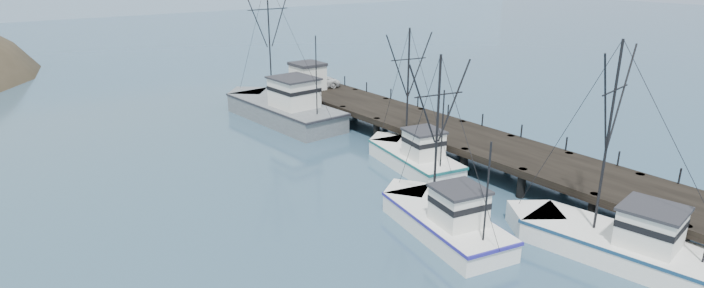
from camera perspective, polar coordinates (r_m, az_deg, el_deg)
name	(u,v)px	position (r m, az deg, el deg)	size (l,w,h in m)	color
pier	(440,130)	(45.29, 9.15, 1.44)	(6.00, 44.00, 2.00)	black
distant_ridge	(51,14)	(186.57, -28.82, 11.76)	(360.00, 40.00, 26.00)	#9EB2C6
trawler_near	(613,242)	(32.27, 25.50, -9.13)	(5.33, 11.59, 11.62)	white
trawler_mid	(442,219)	(31.99, 9.34, -7.69)	(5.14, 10.48, 10.43)	white
trawler_far	(412,156)	(41.52, 6.29, -1.29)	(4.83, 10.31, 10.62)	white
work_vessel	(281,108)	(53.74, -7.34, 3.73)	(5.69, 16.57, 13.71)	slate
pier_shed	(308,76)	(57.71, -4.62, 7.08)	(3.00, 3.20, 2.80)	silver
pickup_truck	(318,81)	(58.53, -3.54, 6.51)	(2.20, 4.77, 1.33)	silver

